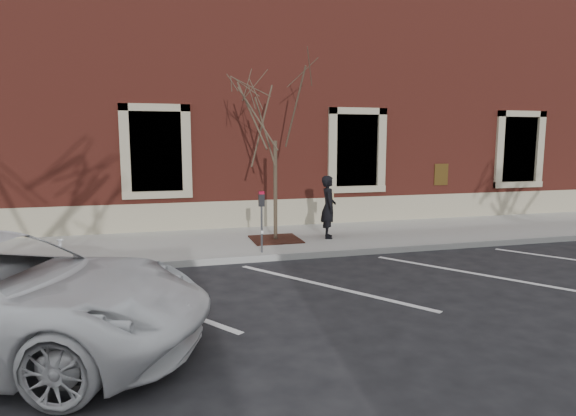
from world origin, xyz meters
name	(u,v)px	position (x,y,z in m)	size (l,w,h in m)	color
ground	(295,259)	(0.00, 0.00, 0.00)	(120.00, 120.00, 0.00)	#28282B
sidewalk_near	(277,240)	(0.00, 1.75, 0.07)	(40.00, 3.50, 0.15)	#A5A49B
curb_near	(295,256)	(0.00, -0.05, 0.07)	(40.00, 0.12, 0.15)	#9E9E99
parking_stripes	(327,286)	(0.00, -2.20, 0.00)	(28.00, 4.40, 0.01)	silver
building_civic	(238,106)	(0.00, 7.74, 4.00)	(40.00, 8.62, 8.00)	maroon
man	(328,207)	(1.32, 1.38, 0.97)	(0.60, 0.39, 1.65)	black
parking_meter	(262,210)	(-0.74, 0.19, 1.13)	(0.13, 0.10, 1.41)	#595B60
tree_grate	(276,239)	(-0.10, 1.48, 0.17)	(1.23, 1.23, 0.03)	#381A12
sapling	(275,113)	(-0.10, 1.48, 3.40)	(2.78, 2.78, 4.64)	#433929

